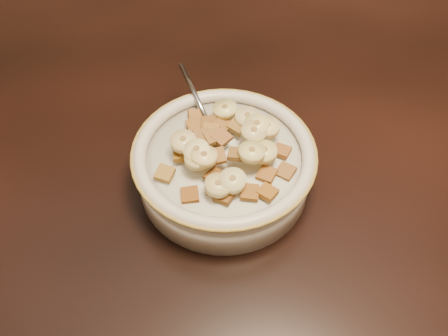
{
  "coord_description": "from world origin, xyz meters",
  "views": [
    {
      "loc": [
        0.05,
        -0.45,
        1.26
      ],
      "look_at": [
        0.06,
        -0.05,
        0.78
      ],
      "focal_mm": 40.0,
      "sensor_mm": 36.0,
      "label": 1
    }
  ],
  "objects_px": {
    "chair": "(176,15)",
    "cereal_bowl": "(224,170)",
    "table": "(182,164)",
    "spoon": "(214,135)"
  },
  "relations": [
    {
      "from": "table",
      "to": "spoon",
      "type": "height_order",
      "value": "spoon"
    },
    {
      "from": "chair",
      "to": "spoon",
      "type": "bearing_deg",
      "value": -89.12
    },
    {
      "from": "chair",
      "to": "spoon",
      "type": "height_order",
      "value": "chair"
    },
    {
      "from": "cereal_bowl",
      "to": "chair",
      "type": "bearing_deg",
      "value": 97.62
    },
    {
      "from": "table",
      "to": "chair",
      "type": "bearing_deg",
      "value": 92.73
    },
    {
      "from": "table",
      "to": "chair",
      "type": "xyz_separation_m",
      "value": [
        -0.05,
        0.77,
        -0.27
      ]
    },
    {
      "from": "cereal_bowl",
      "to": "spoon",
      "type": "xyz_separation_m",
      "value": [
        -0.01,
        0.03,
        0.03
      ]
    },
    {
      "from": "chair",
      "to": "cereal_bowl",
      "type": "relative_size",
      "value": 4.25
    },
    {
      "from": "table",
      "to": "cereal_bowl",
      "type": "xyz_separation_m",
      "value": [
        0.06,
        -0.05,
        0.05
      ]
    },
    {
      "from": "table",
      "to": "spoon",
      "type": "bearing_deg",
      "value": -22.44
    }
  ]
}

